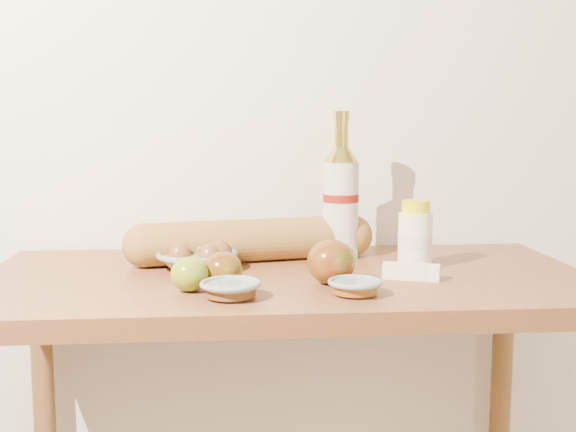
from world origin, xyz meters
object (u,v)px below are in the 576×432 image
(table, at_px, (287,334))
(cream_bottle, at_px, (415,237))
(egg_bowl, at_px, (198,258))
(baguette, at_px, (252,240))
(bourbon_bottle, at_px, (341,199))

(table, height_order, cream_bottle, cream_bottle)
(table, xyz_separation_m, cream_bottle, (0.27, 0.04, 0.19))
(table, distance_m, egg_bowl, 0.24)
(egg_bowl, xyz_separation_m, baguette, (0.11, 0.08, 0.02))
(cream_bottle, distance_m, baguette, 0.35)
(baguette, bearing_deg, egg_bowl, -157.37)
(baguette, bearing_deg, table, -75.64)
(bourbon_bottle, xyz_separation_m, egg_bowl, (-0.31, -0.10, -0.11))
(bourbon_bottle, bearing_deg, baguette, 173.39)
(cream_bottle, height_order, baguette, cream_bottle)
(table, bearing_deg, baguette, 115.80)
(table, distance_m, bourbon_bottle, 0.33)
(bourbon_bottle, bearing_deg, cream_bottle, -54.93)
(baguette, bearing_deg, cream_bottle, -27.27)
(egg_bowl, relative_size, baguette, 0.37)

